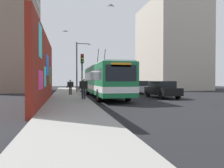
{
  "coord_description": "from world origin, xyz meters",
  "views": [
    {
      "loc": [
        -20.13,
        1.89,
        1.68
      ],
      "look_at": [
        -0.28,
        -2.52,
        1.3
      ],
      "focal_mm": 33.83,
      "sensor_mm": 36.0,
      "label": 1
    }
  ],
  "objects_px": {
    "city_bus": "(104,80)",
    "pedestrian_midblock": "(70,86)",
    "parked_car_silver": "(138,87)",
    "parked_car_red": "(124,86)",
    "street_lamp": "(78,63)",
    "traffic_light": "(82,68)",
    "pedestrian_at_curb": "(83,87)",
    "parked_car_champagne": "(116,85)",
    "parked_car_black": "(162,89)"
  },
  "relations": [
    {
      "from": "street_lamp",
      "to": "city_bus",
      "type": "bearing_deg",
      "value": -163.86
    },
    {
      "from": "parked_car_champagne",
      "to": "street_lamp",
      "type": "xyz_separation_m",
      "value": [
        -9.76,
        7.23,
        2.97
      ]
    },
    {
      "from": "city_bus",
      "to": "traffic_light",
      "type": "height_order",
      "value": "city_bus"
    },
    {
      "from": "parked_car_red",
      "to": "pedestrian_at_curb",
      "type": "xyz_separation_m",
      "value": [
        -14.11,
        7.46,
        0.29
      ]
    },
    {
      "from": "parked_car_black",
      "to": "parked_car_red",
      "type": "height_order",
      "value": "same"
    },
    {
      "from": "parked_car_black",
      "to": "parked_car_silver",
      "type": "relative_size",
      "value": 1.02
    },
    {
      "from": "parked_car_silver",
      "to": "traffic_light",
      "type": "xyz_separation_m",
      "value": [
        -5.12,
        7.35,
        1.99
      ]
    },
    {
      "from": "parked_car_silver",
      "to": "pedestrian_midblock",
      "type": "distance_m",
      "value": 8.7
    },
    {
      "from": "street_lamp",
      "to": "traffic_light",
      "type": "bearing_deg",
      "value": 179.09
    },
    {
      "from": "parked_car_silver",
      "to": "parked_car_champagne",
      "type": "bearing_deg",
      "value": -0.0
    },
    {
      "from": "traffic_light",
      "to": "street_lamp",
      "type": "bearing_deg",
      "value": -0.91
    },
    {
      "from": "parked_car_silver",
      "to": "parked_car_red",
      "type": "bearing_deg",
      "value": -0.0
    },
    {
      "from": "city_bus",
      "to": "parked_car_silver",
      "type": "relative_size",
      "value": 2.88
    },
    {
      "from": "parked_car_red",
      "to": "street_lamp",
      "type": "relative_size",
      "value": 0.71
    },
    {
      "from": "traffic_light",
      "to": "pedestrian_at_curb",
      "type": "bearing_deg",
      "value": 177.71
    },
    {
      "from": "city_bus",
      "to": "pedestrian_at_curb",
      "type": "bearing_deg",
      "value": 142.78
    },
    {
      "from": "parked_car_silver",
      "to": "pedestrian_midblock",
      "type": "bearing_deg",
      "value": 105.72
    },
    {
      "from": "pedestrian_midblock",
      "to": "traffic_light",
      "type": "bearing_deg",
      "value": -159.73
    },
    {
      "from": "traffic_light",
      "to": "street_lamp",
      "type": "height_order",
      "value": "street_lamp"
    },
    {
      "from": "city_bus",
      "to": "pedestrian_midblock",
      "type": "bearing_deg",
      "value": 52.66
    },
    {
      "from": "pedestrian_at_curb",
      "to": "street_lamp",
      "type": "bearing_deg",
      "value": -1.27
    },
    {
      "from": "parked_car_black",
      "to": "parked_car_champagne",
      "type": "distance_m",
      "value": 18.51
    },
    {
      "from": "parked_car_silver",
      "to": "parked_car_red",
      "type": "height_order",
      "value": "same"
    },
    {
      "from": "pedestrian_midblock",
      "to": "street_lamp",
      "type": "relative_size",
      "value": 0.25
    },
    {
      "from": "parked_car_champagne",
      "to": "traffic_light",
      "type": "xyz_separation_m",
      "value": [
        -17.13,
        7.35,
        1.99
      ]
    },
    {
      "from": "city_bus",
      "to": "pedestrian_midblock",
      "type": "xyz_separation_m",
      "value": [
        2.42,
        3.17,
        -0.67
      ]
    },
    {
      "from": "parked_car_black",
      "to": "pedestrian_at_curb",
      "type": "relative_size",
      "value": 2.71
    },
    {
      "from": "parked_car_silver",
      "to": "pedestrian_at_curb",
      "type": "height_order",
      "value": "pedestrian_at_curb"
    },
    {
      "from": "pedestrian_midblock",
      "to": "city_bus",
      "type": "bearing_deg",
      "value": -127.34
    },
    {
      "from": "parked_car_red",
      "to": "pedestrian_midblock",
      "type": "xyz_separation_m",
      "value": [
        -8.72,
        8.37,
        0.22
      ]
    },
    {
      "from": "parked_car_champagne",
      "to": "pedestrian_at_curb",
      "type": "distance_m",
      "value": 21.12
    },
    {
      "from": "parked_car_silver",
      "to": "pedestrian_midblock",
      "type": "relative_size",
      "value": 2.83
    },
    {
      "from": "parked_car_red",
      "to": "parked_car_champagne",
      "type": "xyz_separation_m",
      "value": [
        5.65,
        -0.0,
        0.0
      ]
    },
    {
      "from": "parked_car_black",
      "to": "parked_car_silver",
      "type": "xyz_separation_m",
      "value": [
        6.49,
        0.0,
        -0.0
      ]
    },
    {
      "from": "parked_car_champagne",
      "to": "pedestrian_midblock",
      "type": "distance_m",
      "value": 16.63
    },
    {
      "from": "pedestrian_midblock",
      "to": "traffic_light",
      "type": "xyz_separation_m",
      "value": [
        -2.76,
        -1.02,
        1.77
      ]
    },
    {
      "from": "parked_car_red",
      "to": "pedestrian_at_curb",
      "type": "relative_size",
      "value": 2.7
    },
    {
      "from": "city_bus",
      "to": "traffic_light",
      "type": "relative_size",
      "value": 3.2
    },
    {
      "from": "parked_car_red",
      "to": "street_lamp",
      "type": "distance_m",
      "value": 8.83
    },
    {
      "from": "parked_car_champagne",
      "to": "pedestrian_at_curb",
      "type": "relative_size",
      "value": 2.88
    },
    {
      "from": "parked_car_black",
      "to": "parked_car_red",
      "type": "bearing_deg",
      "value": 0.0
    },
    {
      "from": "pedestrian_midblock",
      "to": "parked_car_silver",
      "type": "bearing_deg",
      "value": -74.28
    },
    {
      "from": "city_bus",
      "to": "pedestrian_midblock",
      "type": "height_order",
      "value": "city_bus"
    },
    {
      "from": "city_bus",
      "to": "parked_car_champagne",
      "type": "xyz_separation_m",
      "value": [
        16.79,
        -5.2,
        -0.89
      ]
    },
    {
      "from": "pedestrian_at_curb",
      "to": "traffic_light",
      "type": "distance_m",
      "value": 3.13
    },
    {
      "from": "city_bus",
      "to": "pedestrian_midblock",
      "type": "relative_size",
      "value": 8.14
    },
    {
      "from": "pedestrian_midblock",
      "to": "parked_car_black",
      "type": "bearing_deg",
      "value": -116.3
    },
    {
      "from": "parked_car_red",
      "to": "city_bus",
      "type": "bearing_deg",
      "value": 154.98
    },
    {
      "from": "pedestrian_at_curb",
      "to": "street_lamp",
      "type": "xyz_separation_m",
      "value": [
        10.0,
        -0.22,
        2.68
      ]
    },
    {
      "from": "city_bus",
      "to": "parked_car_red",
      "type": "height_order",
      "value": "city_bus"
    }
  ]
}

